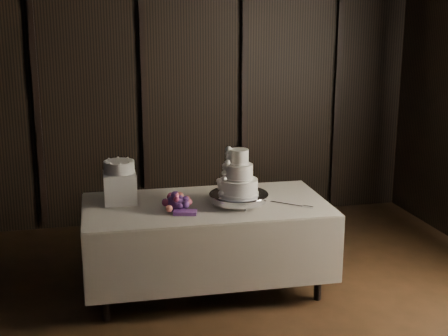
# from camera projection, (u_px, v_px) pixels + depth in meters

# --- Properties ---
(room) EXTENTS (6.08, 7.08, 3.08)m
(room) POSITION_uv_depth(u_px,v_px,m) (215.00, 164.00, 3.32)
(room) COLOR black
(room) RESTS_ON ground
(display_table) EXTENTS (2.02, 1.09, 0.76)m
(display_table) POSITION_uv_depth(u_px,v_px,m) (206.00, 243.00, 5.18)
(display_table) COLOR beige
(display_table) RESTS_ON ground
(cake_stand) EXTENTS (0.51, 0.51, 0.09)m
(cake_stand) POSITION_uv_depth(u_px,v_px,m) (239.00, 199.00, 5.06)
(cake_stand) COLOR silver
(cake_stand) RESTS_ON display_table
(wedding_cake) EXTENTS (0.34, 0.31, 0.37)m
(wedding_cake) POSITION_uv_depth(u_px,v_px,m) (236.00, 177.00, 4.99)
(wedding_cake) COLOR white
(wedding_cake) RESTS_ON cake_stand
(bouquet) EXTENTS (0.38, 0.45, 0.19)m
(bouquet) POSITION_uv_depth(u_px,v_px,m) (176.00, 202.00, 4.91)
(bouquet) COLOR #EB647C
(bouquet) RESTS_ON display_table
(box_pedestal) EXTENTS (0.27, 0.27, 0.25)m
(box_pedestal) POSITION_uv_depth(u_px,v_px,m) (120.00, 188.00, 5.10)
(box_pedestal) COLOR white
(box_pedestal) RESTS_ON display_table
(small_cake) EXTENTS (0.25, 0.25, 0.10)m
(small_cake) POSITION_uv_depth(u_px,v_px,m) (119.00, 167.00, 5.05)
(small_cake) COLOR white
(small_cake) RESTS_ON box_pedestal
(cake_knife) EXTENTS (0.29, 0.27, 0.01)m
(cake_knife) POSITION_uv_depth(u_px,v_px,m) (286.00, 204.00, 5.06)
(cake_knife) COLOR silver
(cake_knife) RESTS_ON display_table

